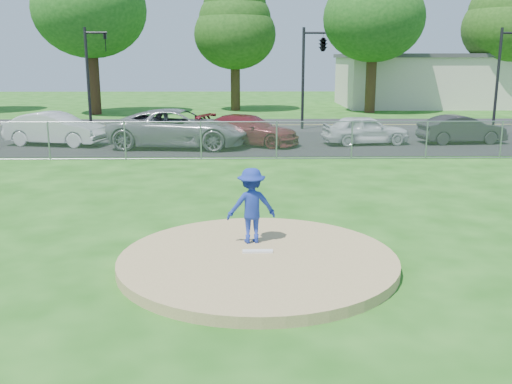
% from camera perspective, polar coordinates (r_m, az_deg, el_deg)
% --- Properties ---
extents(ground, '(120.00, 120.00, 0.00)m').
position_cam_1_polar(ground, '(20.84, -0.40, 2.35)').
color(ground, '#185111').
rests_on(ground, ground).
extents(pitchers_mound, '(5.40, 5.40, 0.20)m').
position_cam_1_polar(pitchers_mound, '(11.15, 0.19, -6.87)').
color(pitchers_mound, '#A08758').
rests_on(pitchers_mound, ground).
extents(pitching_rubber, '(0.60, 0.15, 0.04)m').
position_cam_1_polar(pitching_rubber, '(11.30, 0.17, -5.95)').
color(pitching_rubber, white).
rests_on(pitching_rubber, pitchers_mound).
extents(chain_link_fence, '(40.00, 0.06, 1.50)m').
position_cam_1_polar(chain_link_fence, '(22.69, -0.46, 5.16)').
color(chain_link_fence, gray).
rests_on(chain_link_fence, ground).
extents(parking_lot, '(50.00, 8.00, 0.01)m').
position_cam_1_polar(parking_lot, '(27.25, -0.56, 4.94)').
color(parking_lot, black).
rests_on(parking_lot, ground).
extents(street, '(60.00, 7.00, 0.01)m').
position_cam_1_polar(street, '(34.69, -0.67, 6.72)').
color(street, black).
rests_on(street, ground).
extents(commercial_building, '(16.40, 9.40, 4.30)m').
position_cam_1_polar(commercial_building, '(51.14, 17.77, 10.62)').
color(commercial_building, beige).
rests_on(commercial_building, ground).
extents(tree_center, '(6.16, 6.16, 9.84)m').
position_cam_1_polar(tree_center, '(44.55, -2.13, 16.48)').
color(tree_center, '#362513').
rests_on(tree_center, ground).
extents(tree_right, '(7.28, 7.28, 11.63)m').
position_cam_1_polar(tree_right, '(43.62, 11.74, 17.85)').
color(tree_right, '#362413').
rests_on(tree_right, ground).
extents(tree_far_right, '(6.72, 6.72, 10.74)m').
position_cam_1_polar(tree_far_right, '(49.86, 23.83, 15.74)').
color(tree_far_right, '#392614').
rests_on(tree_far_right, ground).
extents(traffic_signal_left, '(1.28, 0.20, 5.60)m').
position_cam_1_polar(traffic_signal_left, '(33.58, -16.12, 11.75)').
color(traffic_signal_left, black).
rests_on(traffic_signal_left, ground).
extents(traffic_signal_center, '(1.42, 2.48, 5.60)m').
position_cam_1_polar(traffic_signal_center, '(32.75, 6.52, 14.33)').
color(traffic_signal_center, black).
rests_on(traffic_signal_center, ground).
extents(traffic_signal_right, '(1.28, 0.20, 5.60)m').
position_cam_1_polar(traffic_signal_right, '(35.55, 23.44, 11.24)').
color(traffic_signal_right, black).
rests_on(traffic_signal_right, ground).
extents(pitcher, '(1.10, 0.75, 1.56)m').
position_cam_1_polar(pitcher, '(11.71, -0.47, -1.36)').
color(pitcher, navy).
rests_on(pitcher, pitchers_mound).
extents(traffic_cone, '(0.39, 0.39, 0.77)m').
position_cam_1_polar(traffic_cone, '(26.71, -11.24, 5.36)').
color(traffic_cone, orange).
rests_on(traffic_cone, parking_lot).
extents(parked_car_white, '(4.81, 2.55, 1.51)m').
position_cam_1_polar(parked_car_white, '(28.04, -19.42, 5.99)').
color(parked_car_white, silver).
rests_on(parked_car_white, parking_lot).
extents(parked_car_gray, '(6.41, 3.42, 1.72)m').
position_cam_1_polar(parked_car_gray, '(25.99, -7.74, 6.33)').
color(parked_car_gray, slate).
rests_on(parked_car_gray, parking_lot).
extents(parked_car_darkred, '(5.14, 3.65, 1.38)m').
position_cam_1_polar(parked_car_darkred, '(26.50, -0.75, 6.22)').
color(parked_car_darkred, maroon).
rests_on(parked_car_darkred, parking_lot).
extents(parked_car_pearl, '(4.17, 2.16, 1.35)m').
position_cam_1_polar(parked_car_pearl, '(27.22, 10.89, 6.14)').
color(parked_car_pearl, silver).
rests_on(parked_car_pearl, parking_lot).
extents(parked_car_charcoal, '(4.09, 1.79, 1.31)m').
position_cam_1_polar(parked_car_charcoal, '(28.76, 19.88, 5.92)').
color(parked_car_charcoal, '#232325').
rests_on(parked_car_charcoal, parking_lot).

